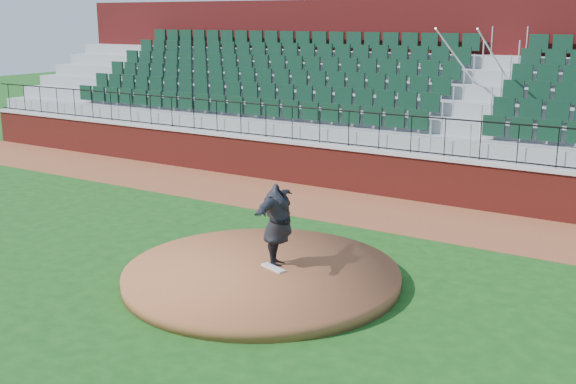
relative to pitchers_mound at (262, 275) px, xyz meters
name	(u,v)px	position (x,y,z in m)	size (l,w,h in m)	color
ground	(248,271)	(-0.55, 0.30, -0.12)	(90.00, 90.00, 0.00)	#144614
warning_track	(367,209)	(-0.55, 5.70, -0.12)	(34.00, 3.20, 0.01)	brown
field_wall	(393,176)	(-0.55, 7.30, 0.47)	(34.00, 0.35, 1.20)	maroon
wall_cap	(394,153)	(-0.55, 7.30, 1.12)	(34.00, 0.45, 0.10)	#B7B7B7
wall_railing	(395,133)	(-0.55, 7.30, 1.67)	(34.00, 0.05, 1.00)	black
seating_stands	(432,104)	(-0.55, 10.03, 2.18)	(34.00, 5.10, 4.60)	gray
concourse_wall	(463,82)	(-0.55, 12.83, 2.62)	(34.00, 0.50, 5.50)	maroon
pitchers_mound	(262,275)	(0.00, 0.00, 0.00)	(5.25, 5.25, 0.25)	brown
pitching_rubber	(273,268)	(0.18, 0.13, 0.14)	(0.58, 0.15, 0.04)	silver
pitcher	(278,225)	(0.12, 0.38, 0.93)	(1.97, 0.54, 1.60)	black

